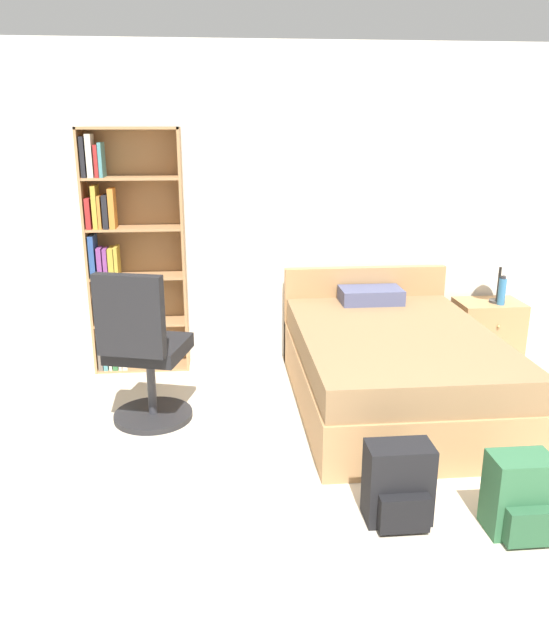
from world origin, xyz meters
TOP-DOWN VIEW (x-y plane):
  - ground_plane at (0.00, 0.00)m, footprint 14.00×14.00m
  - wall_back at (0.00, 3.23)m, footprint 9.00×0.06m
  - bookshelf at (-1.61, 3.05)m, footprint 0.77×0.27m
  - bed at (0.38, 2.15)m, footprint 1.37×2.01m
  - office_chair at (-1.36, 1.96)m, footprint 0.60×0.66m
  - nightstand at (1.45, 2.95)m, footprint 0.54×0.41m
  - table_lamp at (1.50, 2.92)m, footprint 0.24×0.24m
  - water_bottle at (1.50, 2.85)m, footprint 0.06×0.06m
  - backpack_green at (0.60, 0.58)m, footprint 0.31×0.28m
  - backpack_black at (0.03, 0.73)m, footprint 0.34×0.27m

SIDE VIEW (x-z plane):
  - ground_plane at x=0.00m, z-range 0.00..0.00m
  - backpack_green at x=0.60m, z-range -0.01..0.40m
  - backpack_black at x=0.03m, z-range -0.01..0.41m
  - nightstand at x=1.45m, z-range 0.00..0.52m
  - bed at x=0.38m, z-range -0.12..0.71m
  - office_chair at x=-1.36m, z-range -0.04..1.05m
  - water_bottle at x=1.50m, z-range 0.52..0.76m
  - bookshelf at x=-1.61m, z-range -0.04..1.91m
  - table_lamp at x=1.50m, z-range 0.67..1.20m
  - wall_back at x=0.00m, z-range 0.00..2.60m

